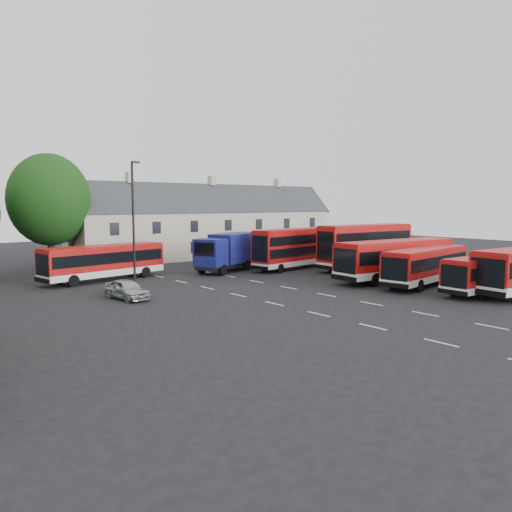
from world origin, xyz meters
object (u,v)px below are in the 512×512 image
object	(u,v)px
box_truck	(230,250)
lamppost	(134,222)
bus_dd_south	(365,244)
silver_car	(127,289)

from	to	relation	value
box_truck	lamppost	bearing A→B (deg)	179.91
bus_dd_south	silver_car	distance (m)	25.29
bus_dd_south	box_truck	size ratio (longest dim) A/B	1.27
lamppost	bus_dd_south	bearing A→B (deg)	-7.40
bus_dd_south	lamppost	size ratio (longest dim) A/B	1.14
lamppost	box_truck	bearing A→B (deg)	20.92
box_truck	lamppost	world-z (taller)	lamppost
bus_dd_south	box_truck	distance (m)	13.53
bus_dd_south	silver_car	xyz separation A→B (m)	(-25.22, 0.49, -1.87)
silver_car	lamppost	bearing A→B (deg)	47.72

